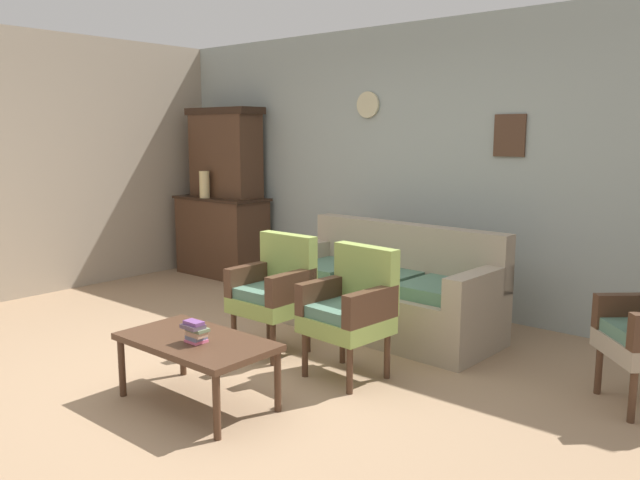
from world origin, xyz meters
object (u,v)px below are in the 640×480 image
(side_cabinet, at_px, (222,236))
(armchair_near_cabinet, at_px, (275,288))
(coffee_table, at_px, (197,346))
(armchair_by_doorway, at_px, (351,306))
(book_stack_on_table, at_px, (196,332))
(vase_on_cabinet, at_px, (204,184))
(floral_couch, at_px, (386,294))

(side_cabinet, distance_m, armchair_near_cabinet, 2.82)
(coffee_table, bearing_deg, side_cabinet, 136.46)
(side_cabinet, xyz_separation_m, armchair_by_doorway, (3.13, -1.57, 0.03))
(book_stack_on_table, bearing_deg, armchair_by_doorway, 69.73)
(vase_on_cabinet, xyz_separation_m, coffee_table, (2.77, -2.37, -0.71))
(armchair_near_cabinet, xyz_separation_m, book_stack_on_table, (0.38, -1.07, -0.01))
(armchair_by_doorway, xyz_separation_m, coffee_table, (-0.44, -0.98, -0.12))
(side_cabinet, distance_m, armchair_by_doorway, 3.50)
(side_cabinet, relative_size, coffee_table, 1.16)
(floral_couch, bearing_deg, coffee_table, -91.42)
(vase_on_cabinet, height_order, coffee_table, vase_on_cabinet)
(floral_couch, height_order, armchair_near_cabinet, same)
(side_cabinet, height_order, coffee_table, side_cabinet)
(side_cabinet, distance_m, floral_couch, 2.80)
(side_cabinet, bearing_deg, floral_couch, -11.69)
(armchair_by_doorway, distance_m, coffee_table, 1.09)
(book_stack_on_table, bearing_deg, side_cabinet, 136.51)
(floral_couch, distance_m, armchair_near_cabinet, 1.05)
(side_cabinet, height_order, vase_on_cabinet, vase_on_cabinet)
(armchair_by_doorway, height_order, coffee_table, armchair_by_doorway)
(armchair_by_doorway, height_order, book_stack_on_table, armchair_by_doorway)
(side_cabinet, xyz_separation_m, book_stack_on_table, (2.75, -2.61, 0.02))
(vase_on_cabinet, relative_size, book_stack_on_table, 2.14)
(armchair_near_cabinet, bearing_deg, coffee_table, -72.60)
(side_cabinet, relative_size, armchair_by_doorway, 1.28)
(vase_on_cabinet, xyz_separation_m, armchair_near_cabinet, (2.45, -1.36, -0.59))
(vase_on_cabinet, relative_size, armchair_near_cabinet, 0.35)
(floral_couch, xyz_separation_m, coffee_table, (-0.05, -1.99, 0.05))
(floral_couch, distance_m, armchair_by_doorway, 1.09)
(floral_couch, bearing_deg, vase_on_cabinet, 172.20)
(armchair_by_doorway, xyz_separation_m, book_stack_on_table, (-0.38, -1.04, -0.01))
(coffee_table, bearing_deg, armchair_near_cabinet, 107.40)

